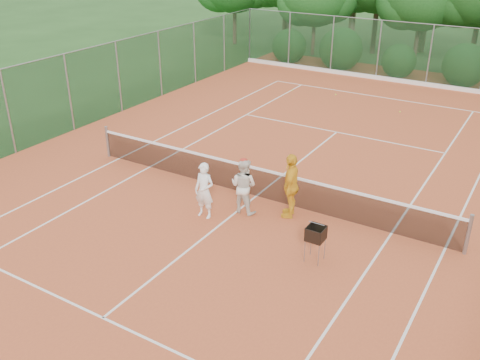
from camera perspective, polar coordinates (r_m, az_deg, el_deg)
name	(u,v)px	position (r m, az deg, el deg)	size (l,w,h in m)	color
ground	(256,197)	(16.01, 1.71, -1.82)	(120.00, 120.00, 0.00)	#204619
clay_court	(256,197)	(16.00, 1.71, -1.79)	(18.00, 36.00, 0.02)	#BD542B
tennis_net	(256,181)	(15.77, 1.73, -0.11)	(11.97, 0.10, 1.10)	gray
player_white	(204,191)	(14.60, -3.83, -1.13)	(0.58, 0.38, 1.59)	white
player_center_grp	(244,186)	(14.82, 0.39, -0.60)	(0.78, 0.61, 1.64)	silver
player_yellow	(291,185)	(14.62, 5.46, -0.59)	(1.09, 0.45, 1.85)	yellow
ball_hopper	(316,234)	(12.83, 8.09, -5.73)	(0.41, 0.41, 0.93)	gray
stray_ball_a	(292,90)	(26.58, 5.60, 9.52)	(0.07, 0.07, 0.07)	#B2CB2F
stray_ball_b	(336,95)	(26.15, 10.17, 8.97)	(0.07, 0.07, 0.07)	#BBDE33
stray_ball_c	(400,112)	(24.29, 16.69, 6.99)	(0.07, 0.07, 0.07)	#B8DC33
court_markings	(256,196)	(16.00, 1.71, -1.75)	(11.03, 23.83, 0.01)	white
fence_back	(404,53)	(28.86, 17.06, 12.84)	(18.07, 0.07, 3.00)	#19381E
fence_left	(8,113)	(20.19, -23.50, 6.61)	(0.07, 33.07, 3.00)	#19381E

